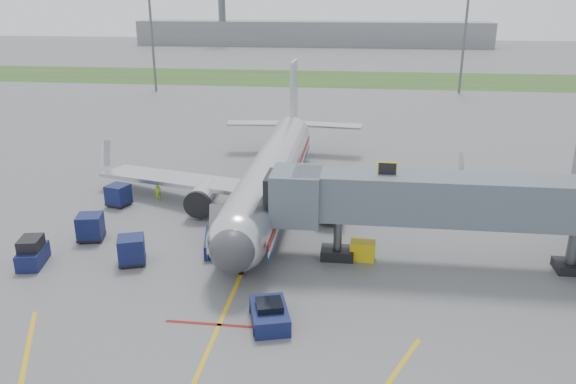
# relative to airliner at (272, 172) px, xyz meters

# --- Properties ---
(ground) EXTENTS (400.00, 400.00, 0.00)m
(ground) POSITION_rel_airliner_xyz_m (-0.00, -15.25, -2.65)
(ground) COLOR #565659
(ground) RESTS_ON ground
(grass_strip) EXTENTS (300.00, 25.00, 0.01)m
(grass_strip) POSITION_rel_airliner_xyz_m (-0.00, 74.75, -2.64)
(grass_strip) COLOR #2D4C1E
(grass_strip) RESTS_ON ground
(apron_markings) EXTENTS (21.52, 50.00, 0.01)m
(apron_markings) POSITION_rel_airliner_xyz_m (-0.00, -22.65, -2.64)
(apron_markings) COLOR gold
(apron_markings) RESTS_ON ground
(airliner) EXTENTS (32.10, 35.67, 10.25)m
(airliner) POSITION_rel_airliner_xyz_m (0.00, 0.00, 0.00)
(airliner) COLOR silver
(airliner) RESTS_ON ground
(jet_bridge) EXTENTS (25.30, 4.00, 6.90)m
(jet_bridge) POSITION_rel_airliner_xyz_m (12.86, -10.25, 1.82)
(jet_bridge) COLOR slate
(jet_bridge) RESTS_ON ground
(light_mast_left) EXTENTS (2.00, 0.44, 20.40)m
(light_mast_left) POSITION_rel_airliner_xyz_m (-30.00, 54.75, 8.13)
(light_mast_left) COLOR #595B60
(light_mast_left) RESTS_ON ground
(light_mast_right) EXTENTS (2.00, 0.44, 20.40)m
(light_mast_right) POSITION_rel_airliner_xyz_m (25.00, 59.75, 8.13)
(light_mast_right) COLOR #595B60
(light_mast_right) RESTS_ON ground
(distant_terminal) EXTENTS (120.00, 14.00, 8.00)m
(distant_terminal) POSITION_rel_airliner_xyz_m (-10.00, 154.75, 1.35)
(distant_terminal) COLOR slate
(distant_terminal) RESTS_ON ground
(pushback_tug) EXTENTS (2.72, 3.55, 1.31)m
(pushback_tug) POSITION_rel_airliner_xyz_m (2.69, -18.75, -2.10)
(pushback_tug) COLOR #0E153D
(pushback_tug) RESTS_ON ground
(baggage_tug) EXTENTS (1.98, 2.98, 1.92)m
(baggage_tug) POSITION_rel_airliner_xyz_m (-13.92, -13.76, -1.80)
(baggage_tug) COLOR #0E153D
(baggage_tug) RESTS_ON ground
(baggage_cart_a) EXTENTS (2.09, 2.09, 1.82)m
(baggage_cart_a) POSITION_rel_airliner_xyz_m (-12.77, -2.53, -1.72)
(baggage_cart_a) COLOR #0E153D
(baggage_cart_a) RESTS_ON ground
(baggage_cart_b) EXTENTS (2.13, 2.13, 1.92)m
(baggage_cart_b) POSITION_rel_airliner_xyz_m (-11.93, -9.45, -1.67)
(baggage_cart_b) COLOR #0E153D
(baggage_cart_b) RESTS_ON ground
(baggage_cart_c) EXTENTS (2.23, 2.23, 1.88)m
(baggage_cart_c) POSITION_rel_airliner_xyz_m (-7.49, -12.76, -1.69)
(baggage_cart_c) COLOR #0E153D
(baggage_cart_c) RESTS_ON ground
(belt_loader) EXTENTS (2.37, 4.95, 2.34)m
(belt_loader) POSITION_rel_airliner_xyz_m (-2.51, -9.75, -2.06)
(belt_loader) COLOR #0E153D
(belt_loader) RESTS_ON ground
(ground_power_cart) EXTENTS (1.72, 1.24, 1.30)m
(ground_power_cart) POSITION_rel_airliner_xyz_m (7.70, -10.22, -2.00)
(ground_power_cart) COLOR gold
(ground_power_cart) RESTS_ON ground
(ramp_worker) EXTENTS (0.64, 0.66, 1.52)m
(ramp_worker) POSITION_rel_airliner_xyz_m (-9.90, -0.86, -1.88)
(ramp_worker) COLOR #B3E51A
(ramp_worker) RESTS_ON ground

